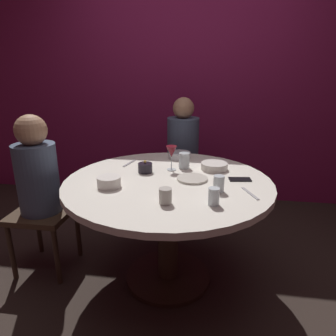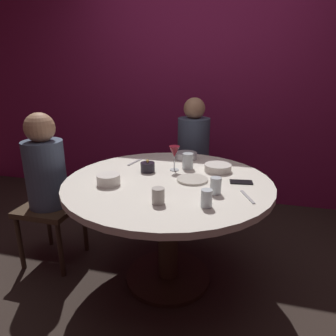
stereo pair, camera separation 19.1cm
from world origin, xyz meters
name	(u,v)px [view 1 (the left image)]	position (x,y,z in m)	size (l,w,h in m)	color
ground_plane	(168,277)	(0.00, 0.00, 0.00)	(8.00, 8.00, 0.00)	#2D231E
back_wall	(190,83)	(0.00, 1.57, 1.30)	(6.00, 0.10, 2.60)	maroon
dining_table	(168,202)	(0.00, 0.00, 0.60)	(1.34, 1.34, 0.76)	silver
seated_diner_left	(38,178)	(-0.92, 0.00, 0.72)	(0.40, 0.40, 1.16)	#3F2D1E
seated_diner_back	(183,147)	(0.00, 0.95, 0.74)	(0.40, 0.40, 1.20)	#3F2D1E
candle_holder	(145,168)	(-0.18, 0.12, 0.79)	(0.10, 0.10, 0.09)	black
wine_glass	(171,153)	(-0.01, 0.20, 0.89)	(0.08, 0.08, 0.18)	silver
dinner_plate	(192,179)	(0.15, 0.03, 0.77)	(0.20, 0.20, 0.01)	beige
cell_phone	(240,179)	(0.46, 0.07, 0.76)	(0.07, 0.14, 0.01)	black
bowl_serving_large	(180,155)	(0.02, 0.50, 0.78)	(0.18, 0.18, 0.05)	#B7B7BC
bowl_salad_center	(214,166)	(0.29, 0.26, 0.78)	(0.19, 0.19, 0.05)	silver
bowl_small_white	(109,182)	(-0.34, -0.17, 0.79)	(0.14, 0.14, 0.06)	silver
cup_near_candle	(219,184)	(0.32, -0.15, 0.81)	(0.06, 0.06, 0.10)	silver
cup_by_left_diner	(184,160)	(0.08, 0.26, 0.81)	(0.08, 0.08, 0.11)	silver
cup_by_right_diner	(214,196)	(0.29, -0.34, 0.81)	(0.06, 0.06, 0.09)	silver
cup_center_front	(165,196)	(0.04, -0.36, 0.80)	(0.07, 0.07, 0.09)	#B2ADA3
fork_near_plate	(129,163)	(-0.34, 0.30, 0.76)	(0.02, 0.18, 0.01)	#B7B7BC
knife_near_plate	(250,193)	(0.50, -0.16, 0.76)	(0.02, 0.18, 0.01)	#B7B7BC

